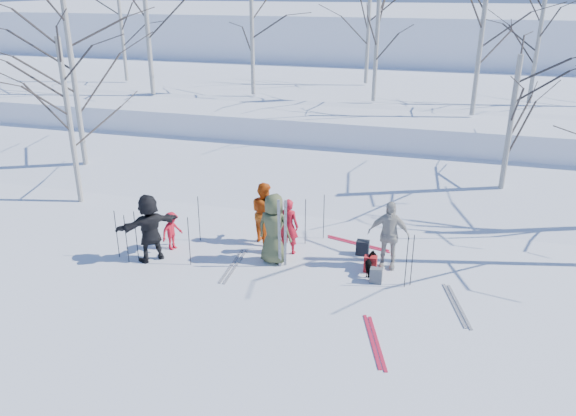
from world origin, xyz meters
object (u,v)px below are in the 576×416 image
(skier_olive_center, at_px, (274,229))
(skier_grey_west, at_px, (149,228))
(skier_red_seated, at_px, (172,231))
(backpack_dark, at_px, (363,248))
(dog, at_px, (371,265))
(skier_red_north, at_px, (288,226))
(skier_cream_east, at_px, (388,235))
(backpack_red, at_px, (370,264))
(backpack_grey, at_px, (376,276))
(skier_redor_behind, at_px, (264,213))

(skier_olive_center, distance_m, skier_grey_west, 3.25)
(skier_red_seated, distance_m, backpack_dark, 5.22)
(skier_olive_center, xyz_separation_m, backpack_dark, (2.17, 1.06, -0.74))
(dog, bearing_deg, skier_red_seated, -9.77)
(skier_red_seated, relative_size, skier_grey_west, 0.59)
(skier_red_north, bearing_deg, dog, 168.16)
(skier_red_north, height_order, skier_cream_east, skier_cream_east)
(dog, xyz_separation_m, backpack_dark, (-0.38, 1.08, -0.07))
(backpack_red, bearing_deg, skier_cream_east, 45.76)
(skier_olive_center, bearing_deg, backpack_red, -166.71)
(skier_grey_west, distance_m, backpack_grey, 5.95)
(skier_olive_center, distance_m, backpack_grey, 2.86)
(skier_redor_behind, relative_size, skier_cream_east, 0.97)
(skier_redor_behind, bearing_deg, skier_red_north, -168.95)
(skier_red_seated, xyz_separation_m, backpack_dark, (5.10, 1.10, -0.34))
(skier_red_seated, bearing_deg, backpack_grey, -73.53)
(skier_cream_east, bearing_deg, skier_red_north, 177.01)
(skier_cream_east, xyz_separation_m, dog, (-0.33, -0.54, -0.63))
(skier_redor_behind, relative_size, dog, 2.73)
(skier_olive_center, bearing_deg, skier_red_north, -98.97)
(skier_cream_east, bearing_deg, dog, -122.86)
(skier_redor_behind, distance_m, skier_red_seated, 2.59)
(skier_grey_west, bearing_deg, backpack_red, 139.73)
(skier_red_north, relative_size, skier_grey_west, 0.85)
(skier_olive_center, height_order, backpack_dark, skier_olive_center)
(skier_olive_center, height_order, backpack_grey, skier_olive_center)
(backpack_red, bearing_deg, dog, -78.08)
(skier_redor_behind, bearing_deg, skier_red_seated, 70.09)
(skier_redor_behind, relative_size, backpack_grey, 4.62)
(dog, bearing_deg, skier_red_north, -25.05)
(skier_cream_east, xyz_separation_m, backpack_dark, (-0.71, 0.54, -0.70))
(skier_olive_center, xyz_separation_m, skier_cream_east, (2.88, 0.53, -0.04))
(skier_red_north, bearing_deg, skier_olive_center, 74.31)
(skier_red_north, distance_m, dog, 2.48)
(skier_olive_center, height_order, skier_red_seated, skier_olive_center)
(skier_grey_west, relative_size, backpack_grey, 4.83)
(skier_redor_behind, height_order, backpack_dark, skier_redor_behind)
(skier_red_north, distance_m, skier_grey_west, 3.65)
(dog, height_order, backpack_grey, dog)
(skier_red_seated, xyz_separation_m, skier_cream_east, (5.81, 0.57, 0.36))
(skier_grey_west, bearing_deg, skier_olive_center, 144.29)
(backpack_grey, relative_size, backpack_dark, 0.95)
(backpack_red, distance_m, backpack_dark, 0.98)
(dog, xyz_separation_m, backpack_grey, (0.18, -0.38, -0.08))
(skier_grey_west, xyz_separation_m, backpack_grey, (5.89, 0.39, -0.73))
(skier_red_seated, relative_size, backpack_grey, 2.85)
(skier_grey_west, bearing_deg, skier_cream_east, 142.63)
(skier_olive_center, relative_size, dog, 2.94)
(skier_red_seated, height_order, skier_cream_east, skier_cream_east)
(skier_grey_west, bearing_deg, skier_redor_behind, 167.72)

